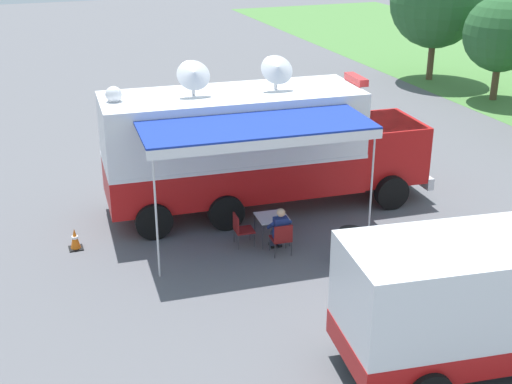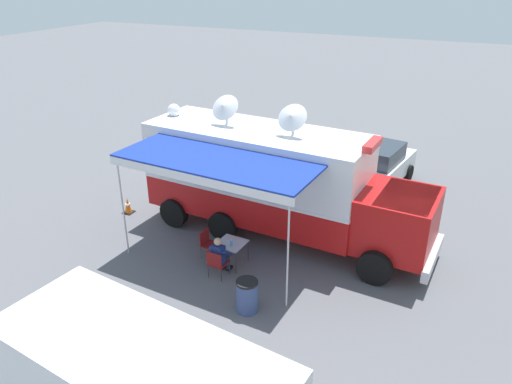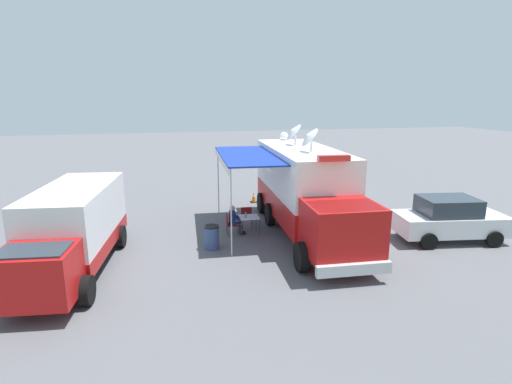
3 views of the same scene
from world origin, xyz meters
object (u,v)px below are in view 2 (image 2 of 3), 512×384
object	(u,v)px
folding_table	(231,244)
car_behind_truck	(378,166)
command_truck	(276,180)
folding_chair_beside_table	(208,241)
seated_responder	(220,255)
folding_chair_at_table	(217,262)
trash_bin	(247,296)
traffic_cone	(128,206)
water_bottle	(231,243)

from	to	relation	value
folding_table	car_behind_truck	world-z (taller)	car_behind_truck
command_truck	car_behind_truck	world-z (taller)	command_truck
folding_chair_beside_table	seated_responder	bearing A→B (deg)	49.32
folding_chair_at_table	folding_table	bearing A→B (deg)	176.35
trash_bin	car_behind_truck	world-z (taller)	car_behind_truck
traffic_cone	trash_bin	bearing A→B (deg)	63.60
water_bottle	folding_chair_beside_table	distance (m)	1.03
trash_bin	car_behind_truck	xyz separation A→B (m)	(-9.31, 1.29, 0.42)
folding_chair_beside_table	folding_chair_at_table	bearing A→B (deg)	42.05
trash_bin	water_bottle	bearing A→B (deg)	-141.14
car_behind_truck	command_truck	bearing A→B (deg)	-22.75
traffic_cone	folding_chair_at_table	bearing A→B (deg)	66.01
water_bottle	seated_responder	world-z (taller)	seated_responder
folding_table	water_bottle	xyz separation A→B (m)	(0.17, 0.10, 0.16)
water_bottle	folding_chair_at_table	size ratio (longest dim) A/B	0.26
folding_chair_beside_table	trash_bin	bearing A→B (deg)	50.38
folding_chair_at_table	car_behind_truck	bearing A→B (deg)	161.93
folding_chair_at_table	folding_chair_beside_table	xyz separation A→B (m)	(-0.89, -0.80, 0.00)
seated_responder	car_behind_truck	xyz separation A→B (m)	(-8.16, 2.71, 0.23)
water_bottle	folding_chair_beside_table	world-z (taller)	water_bottle
folding_chair_at_table	seated_responder	bearing A→B (deg)	176.32
trash_bin	traffic_cone	size ratio (longest dim) A/B	1.57
folding_chair_at_table	traffic_cone	world-z (taller)	folding_chair_at_table
command_truck	seated_responder	bearing A→B (deg)	-9.89
folding_table	water_bottle	bearing A→B (deg)	30.15
folding_chair_at_table	folding_chair_beside_table	bearing A→B (deg)	-137.95
trash_bin	command_truck	bearing A→B (deg)	-167.27
folding_chair_at_table	folding_chair_beside_table	size ratio (longest dim) A/B	1.00
command_truck	car_behind_truck	xyz separation A→B (m)	(-5.26, 2.21, -1.07)
folding_table	car_behind_truck	distance (m)	8.01
command_truck	folding_chair_beside_table	size ratio (longest dim) A/B	11.07
command_truck	traffic_cone	xyz separation A→B (m)	(0.91, -5.40, -1.67)
folding_chair_beside_table	seated_responder	world-z (taller)	seated_responder
water_bottle	traffic_cone	distance (m)	5.29
command_truck	seated_responder	xyz separation A→B (m)	(2.90, -0.51, -1.30)
trash_bin	seated_responder	bearing A→B (deg)	-129.00
folding_table	folding_chair_beside_table	bearing A→B (deg)	-95.77
traffic_cone	car_behind_truck	size ratio (longest dim) A/B	0.13
folding_table	command_truck	bearing A→B (deg)	168.48
command_truck	trash_bin	world-z (taller)	command_truck
folding_chair_beside_table	trash_bin	distance (m)	2.90
folding_table	folding_chair_at_table	bearing A→B (deg)	-3.65
command_truck	car_behind_truck	bearing A→B (deg)	157.25
folding_table	traffic_cone	bearing A→B (deg)	-105.56
folding_table	water_bottle	size ratio (longest dim) A/B	3.79
water_bottle	folding_chair_beside_table	size ratio (longest dim) A/B	0.26
folding_table	traffic_cone	size ratio (longest dim) A/B	1.46
water_bottle	traffic_cone	world-z (taller)	water_bottle
seated_responder	traffic_cone	xyz separation A→B (m)	(-1.99, -4.90, -0.37)
folding_chair_at_table	water_bottle	bearing A→B (deg)	166.79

